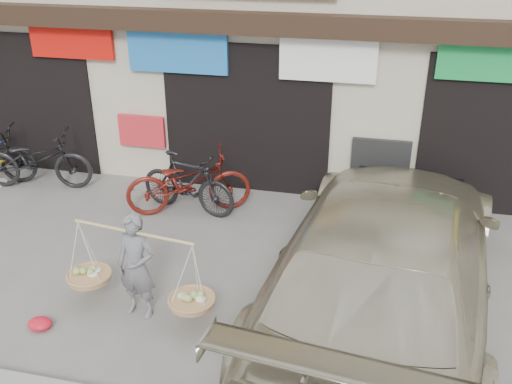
% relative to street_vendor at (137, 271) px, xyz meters
% --- Properties ---
extents(ground, '(70.00, 70.00, 0.00)m').
position_rel_street_vendor_xyz_m(ground, '(0.43, 0.46, -0.65)').
color(ground, slate).
rests_on(ground, ground).
extents(street_vendor, '(2.03, 0.76, 1.42)m').
position_rel_street_vendor_xyz_m(street_vendor, '(0.00, 0.00, 0.00)').
color(street_vendor, slate).
rests_on(street_vendor, ground).
extents(bike_0, '(2.18, 1.10, 1.09)m').
position_rel_street_vendor_xyz_m(bike_0, '(-3.40, 3.13, -0.10)').
color(bike_0, black).
rests_on(bike_0, ground).
extents(bike_1, '(1.85, 0.88, 1.07)m').
position_rel_street_vendor_xyz_m(bike_1, '(-0.33, 2.83, -0.11)').
color(bike_1, black).
rests_on(bike_1, ground).
extents(bike_2, '(2.24, 1.51, 1.11)m').
position_rel_street_vendor_xyz_m(bike_2, '(-0.31, 2.82, -0.09)').
color(bike_2, '#5C150F').
rests_on(bike_2, ground).
extents(suv, '(3.22, 6.43, 1.79)m').
position_rel_street_vendor_xyz_m(suv, '(2.99, 0.63, 0.25)').
color(suv, '#BAB195').
rests_on(suv, ground).
extents(red_bag, '(0.31, 0.25, 0.14)m').
position_rel_street_vendor_xyz_m(red_bag, '(-1.10, -0.57, -0.58)').
color(red_bag, red).
rests_on(red_bag, ground).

